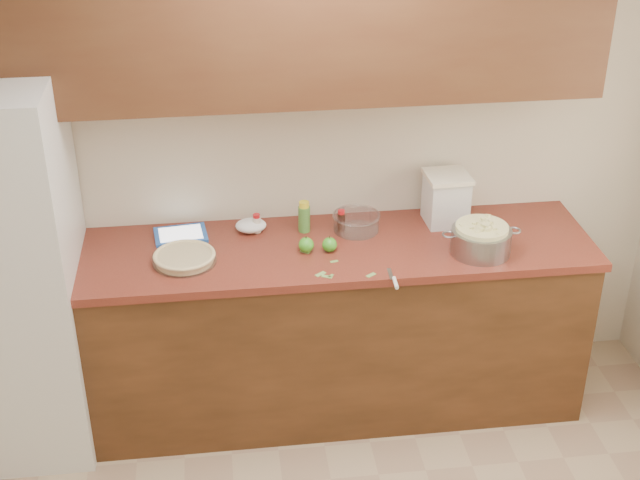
{
  "coord_description": "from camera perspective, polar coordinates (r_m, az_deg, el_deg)",
  "views": [
    {
      "loc": [
        -0.44,
        -2.16,
        2.96
      ],
      "look_at": [
        0.02,
        1.43,
        0.98
      ],
      "focal_mm": 50.0,
      "sensor_mm": 36.0,
      "label": 1
    }
  ],
  "objects": [
    {
      "name": "colander",
      "position": [
        4.18,
        10.26,
        0.03
      ],
      "size": [
        0.37,
        0.28,
        0.14
      ],
      "rotation": [
        0.0,
        0.0,
        -0.34
      ],
      "color": "gray",
      "rests_on": "counter_run"
    },
    {
      "name": "upper_cabinets",
      "position": [
        3.95,
        -0.62,
        13.89
      ],
      "size": [
        2.6,
        0.34,
        0.7
      ],
      "primitive_type": "cube",
      "color": "#4F2E18",
      "rests_on": "room_shell"
    },
    {
      "name": "vanilla_bottle",
      "position": [
        4.31,
        1.37,
        1.25
      ],
      "size": [
        0.04,
        0.04,
        0.11
      ],
      "rotation": [
        0.0,
        0.0,
        -0.38
      ],
      "color": "black",
      "rests_on": "counter_run"
    },
    {
      "name": "mixing_bowl",
      "position": [
        4.32,
        2.34,
        1.19
      ],
      "size": [
        0.23,
        0.23,
        0.09
      ],
      "rotation": [
        0.0,
        0.0,
        -0.43
      ],
      "color": "silver",
      "rests_on": "counter_run"
    },
    {
      "name": "pie",
      "position": [
        4.09,
        -8.67,
        -1.13
      ],
      "size": [
        0.29,
        0.29,
        0.05
      ],
      "rotation": [
        0.0,
        0.0,
        -0.07
      ],
      "color": "silver",
      "rests_on": "counter_run"
    },
    {
      "name": "apple_center",
      "position": [
        4.13,
        0.62,
        -0.3
      ],
      "size": [
        0.07,
        0.07,
        0.08
      ],
      "color": "green",
      "rests_on": "counter_run"
    },
    {
      "name": "cinnamon_shaker",
      "position": [
        4.31,
        -4.07,
        1.05
      ],
      "size": [
        0.04,
        0.04,
        0.1
      ],
      "rotation": [
        0.0,
        0.0,
        -0.3
      ],
      "color": "beige",
      "rests_on": "counter_run"
    },
    {
      "name": "peel_b",
      "position": [
        3.97,
        0.03,
        -2.2
      ],
      "size": [
        0.05,
        0.05,
        0.0
      ],
      "primitive_type": "cube",
      "rotation": [
        0.0,
        0.0,
        0.6
      ],
      "color": "#7DAD54",
      "rests_on": "counter_run"
    },
    {
      "name": "paper_towel",
      "position": [
        4.32,
        -4.45,
        0.93
      ],
      "size": [
        0.16,
        0.13,
        0.06
      ],
      "primitive_type": "ellipsoid",
      "rotation": [
        0.0,
        0.0,
        0.07
      ],
      "color": "white",
      "rests_on": "counter_run"
    },
    {
      "name": "counter_run",
      "position": [
        4.43,
        -0.29,
        -5.6
      ],
      "size": [
        2.64,
        0.68,
        0.92
      ],
      "color": "#5A3219",
      "rests_on": "ground"
    },
    {
      "name": "tablet",
      "position": [
        4.33,
        -8.91,
        0.33
      ],
      "size": [
        0.27,
        0.21,
        0.02
      ],
      "rotation": [
        0.0,
        0.0,
        0.11
      ],
      "color": "blue",
      "rests_on": "counter_run"
    },
    {
      "name": "lemon_bottle",
      "position": [
        4.29,
        -1.02,
        1.48
      ],
      "size": [
        0.06,
        0.06,
        0.16
      ],
      "rotation": [
        0.0,
        0.0,
        -0.09
      ],
      "color": "#4C8C38",
      "rests_on": "counter_run"
    },
    {
      "name": "flour_canister",
      "position": [
        4.4,
        8.07,
        2.68
      ],
      "size": [
        0.22,
        0.22,
        0.26
      ],
      "rotation": [
        0.0,
        0.0,
        0.05
      ],
      "color": "silver",
      "rests_on": "counter_run"
    },
    {
      "name": "room_shell",
      "position": [
        2.76,
        3.45,
        -8.29
      ],
      "size": [
        3.6,
        3.6,
        3.6
      ],
      "color": "tan",
      "rests_on": "ground"
    },
    {
      "name": "apple_left",
      "position": [
        4.13,
        -0.89,
        -0.32
      ],
      "size": [
        0.07,
        0.07,
        0.08
      ],
      "color": "green",
      "rests_on": "counter_run"
    },
    {
      "name": "peel_d",
      "position": [
        3.97,
        3.28,
        -2.26
      ],
      "size": [
        0.05,
        0.04,
        0.0
      ],
      "primitive_type": "cube",
      "rotation": [
        0.0,
        0.0,
        0.61
      ],
      "color": "#7DAD54",
      "rests_on": "counter_run"
    },
    {
      "name": "paring_knife",
      "position": [
        3.91,
        4.8,
        -2.66
      ],
      "size": [
        0.03,
        0.18,
        0.02
      ],
      "rotation": [
        0.0,
        0.0,
        -0.05
      ],
      "color": "gray",
      "rests_on": "counter_run"
    },
    {
      "name": "peel_e",
      "position": [
        4.14,
        -0.98,
        -0.76
      ],
      "size": [
        0.05,
        0.04,
        0.0
      ],
      "primitive_type": "cube",
      "rotation": [
        0.0,
        0.0,
        -0.59
      ],
      "color": "#7DAD54",
      "rests_on": "counter_run"
    },
    {
      "name": "peel_f",
      "position": [
        4.06,
        0.91,
        -1.38
      ],
      "size": [
        0.04,
        0.02,
        0.0
      ],
      "primitive_type": "cube",
      "rotation": [
        0.0,
        0.0,
        0.22
      ],
      "color": "#7DAD54",
      "rests_on": "counter_run"
    },
    {
      "name": "peel_c",
      "position": [
        3.95,
        0.45,
        -2.36
      ],
      "size": [
        0.05,
        0.04,
        0.0
      ],
      "primitive_type": "cube",
      "rotation": [
        0.0,
        0.0,
        -0.49
      ],
      "color": "#7DAD54",
      "rests_on": "counter_run"
    },
    {
      "name": "peel_a",
      "position": [
        3.95,
        0.69,
        -2.31
      ],
      "size": [
        0.03,
        0.03,
        0.0
      ],
      "primitive_type": "cube",
      "rotation": [
        0.0,
        0.0,
        -2.34
      ],
      "color": "#7DAD54",
      "rests_on": "counter_run"
    }
  ]
}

